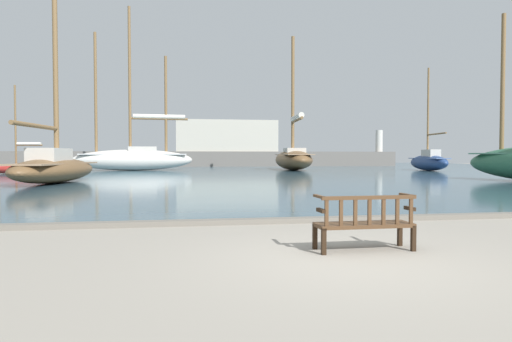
# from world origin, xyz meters

# --- Properties ---
(ground_plane) EXTENTS (160.00, 160.00, 0.00)m
(ground_plane) POSITION_xyz_m (0.00, 0.00, 0.00)
(ground_plane) COLOR gray
(harbor_water) EXTENTS (100.00, 80.00, 0.08)m
(harbor_water) POSITION_xyz_m (0.00, 44.00, 0.04)
(harbor_water) COLOR #385666
(harbor_water) RESTS_ON ground
(quay_edge_kerb) EXTENTS (40.00, 0.30, 0.12)m
(quay_edge_kerb) POSITION_xyz_m (0.00, 3.85, 0.06)
(quay_edge_kerb) COLOR slate
(quay_edge_kerb) RESTS_ON ground
(park_bench) EXTENTS (1.61, 0.55, 0.92)m
(park_bench) POSITION_xyz_m (0.51, 0.65, 0.47)
(park_bench) COLOR black
(park_bench) RESTS_ON ground
(sailboat_mid_port) EXTENTS (5.27, 2.15, 7.18)m
(sailboat_mid_port) POSITION_xyz_m (-15.51, 33.24, 0.65)
(sailboat_mid_port) COLOR maroon
(sailboat_mid_port) RESTS_ON harbor_water
(sailboat_nearest_port) EXTENTS (4.42, 11.81, 13.83)m
(sailboat_nearest_port) POSITION_xyz_m (9.08, 39.57, 1.35)
(sailboat_nearest_port) COLOR brown
(sailboat_nearest_port) RESTS_ON harbor_water
(sailboat_far_port) EXTENTS (3.90, 9.56, 10.33)m
(sailboat_far_port) POSITION_xyz_m (-9.25, 19.95, 0.93)
(sailboat_far_port) COLOR brown
(sailboat_far_port) RESTS_ON harbor_water
(sailboat_outer_port) EXTENTS (2.94, 8.17, 10.16)m
(sailboat_outer_port) POSITION_xyz_m (21.76, 35.28, 1.01)
(sailboat_outer_port) COLOR navy
(sailboat_outer_port) RESTS_ON harbor_water
(sailboat_far_starboard) EXTENTS (11.88, 3.72, 16.22)m
(sailboat_far_starboard) POSITION_xyz_m (-7.03, 40.49, 1.50)
(sailboat_far_starboard) COLOR silver
(sailboat_far_starboard) RESTS_ON harbor_water
(far_breakwater) EXTENTS (55.76, 2.40, 6.43)m
(far_breakwater) POSITION_xyz_m (1.33, 55.79, 2.02)
(far_breakwater) COLOR #66605B
(far_breakwater) RESTS_ON ground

